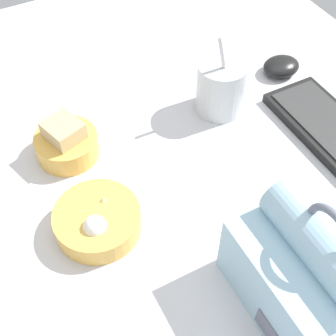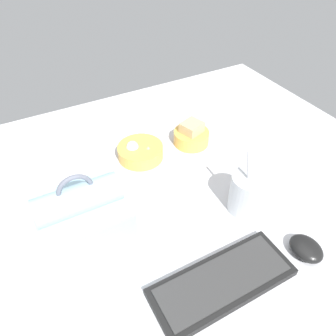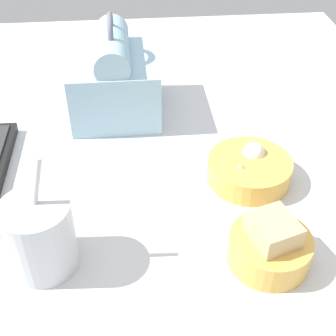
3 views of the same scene
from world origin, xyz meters
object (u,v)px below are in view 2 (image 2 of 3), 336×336
Objects in this scene: lunch_bag at (83,219)px; bento_bowl_sandwich at (191,136)px; bento_bowl_snacks at (140,151)px; soup_cup at (248,193)px; keyboard at (222,282)px; computer_mouse at (306,248)px.

lunch_bag is 1.79× the size of bento_bowl_sandwich.
bento_bowl_snacks is (-23.37, -21.15, -4.91)cm from lunch_bag.
soup_cup reaches higher than bento_bowl_snacks.
bento_bowl_sandwich is 0.82× the size of bento_bowl_snacks.
soup_cup is at bearing 85.48° from bento_bowl_sandwich.
keyboard is at bearing 39.69° from soup_cup.
keyboard is 1.74× the size of soup_cup.
computer_mouse reaches higher than keyboard.
lunch_bag reaches higher than bento_bowl_snacks.
bento_bowl_sandwich is at bearing -114.08° from keyboard.
soup_cup is 2.20× the size of computer_mouse.
lunch_bag is 49.45cm from computer_mouse.
bento_bowl_sandwich is 46.89cm from computer_mouse.
soup_cup is 34.42cm from bento_bowl_snacks.
keyboard is 1.53× the size of lunch_bag.
bento_bowl_snacks is at bearing -69.70° from computer_mouse.
keyboard is at bearing -7.14° from computer_mouse.
keyboard is 20.79cm from computer_mouse.
lunch_bag is 39.25cm from soup_cup.
bento_bowl_sandwich is 17.00cm from bento_bowl_snacks.
bento_bowl_sandwich is (-2.36, -29.82, -2.64)cm from soup_cup.
lunch_bag is at bearing 26.35° from bento_bowl_sandwich.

